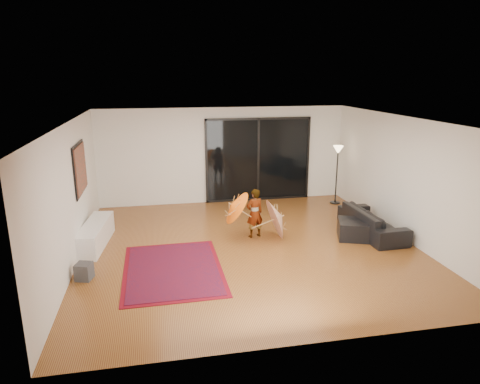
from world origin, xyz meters
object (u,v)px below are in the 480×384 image
object	(u,v)px
ottoman	(355,229)
child	(255,213)
media_console	(95,234)
sofa	(372,221)

from	to	relation	value
ottoman	child	world-z (taller)	child
ottoman	child	xyz separation A→B (m)	(-2.20, 0.52, 0.36)
media_console	sofa	distance (m)	6.22
sofa	child	xyz separation A→B (m)	(-2.71, 0.33, 0.27)
media_console	sofa	xyz separation A→B (m)	(6.20, -0.50, 0.05)
media_console	child	size ratio (longest dim) A/B	1.57
media_console	ottoman	size ratio (longest dim) A/B	2.49
sofa	child	size ratio (longest dim) A/B	1.79
child	sofa	bearing A→B (deg)	156.87
sofa	child	bearing A→B (deg)	81.19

